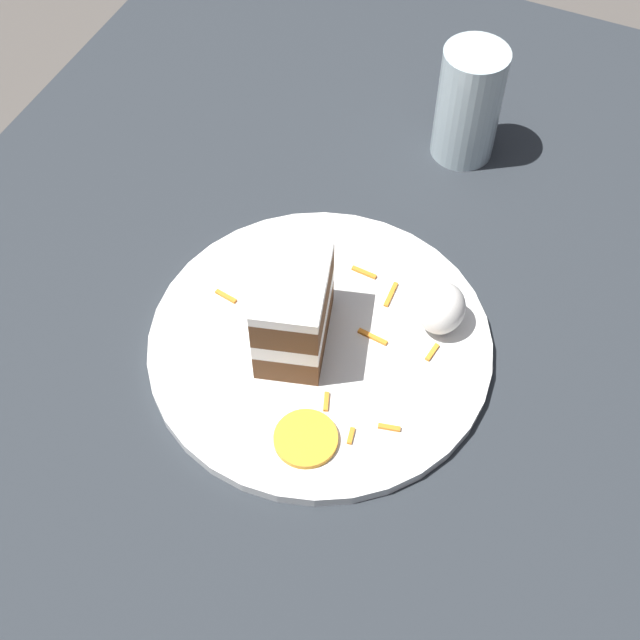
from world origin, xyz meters
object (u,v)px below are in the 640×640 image
orange_garnish (306,439)px  drinking_glass (468,111)px  plate (320,344)px  cake_slice (294,308)px  cream_dollop (441,308)px

orange_garnish → drinking_glass: 0.38m
plate → cake_slice: cake_slice is taller
plate → cream_dollop: bearing=123.8°
plate → orange_garnish: orange_garnish is taller
cake_slice → orange_garnish: cake_slice is taller
cake_slice → orange_garnish: 0.11m
cream_dollop → drinking_glass: drinking_glass is taller
cream_dollop → cake_slice: bearing=-59.1°
plate → drinking_glass: drinking_glass is taller
plate → cream_dollop: 0.11m
cake_slice → orange_garnish: bearing=-75.6°
cream_dollop → orange_garnish: (0.15, -0.06, -0.02)m
cake_slice → cream_dollop: (-0.06, 0.11, -0.02)m
cake_slice → cream_dollop: cake_slice is taller
cake_slice → cream_dollop: size_ratio=2.25×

